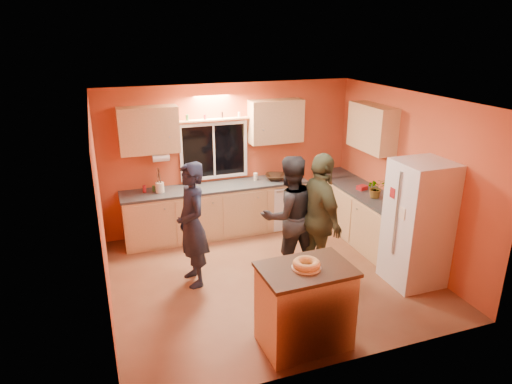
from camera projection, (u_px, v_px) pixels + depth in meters
name	position (u px, v px, depth m)	size (l,w,h in m)	color
ground	(270.00, 276.00, 6.77)	(4.50, 4.50, 0.00)	brown
room_shell	(269.00, 163.00, 6.62)	(4.54, 4.04, 2.61)	#C85733
back_counter	(237.00, 208.00, 8.13)	(4.23, 0.62, 0.90)	tan
right_counter	(368.00, 218.00, 7.67)	(0.62, 1.84, 0.90)	tan
refrigerator	(418.00, 224.00, 6.35)	(0.72, 0.70, 1.80)	silver
island	(305.00, 306.00, 5.16)	(1.04, 0.73, 0.99)	tan
bundt_pastry	(306.00, 264.00, 4.98)	(0.31, 0.31, 0.09)	tan
person_left	(192.00, 225.00, 6.31)	(0.65, 0.43, 1.79)	black
person_center	(289.00, 215.00, 6.63)	(0.87, 0.68, 1.80)	black
person_right	(320.00, 219.00, 6.40)	(1.11, 0.46, 1.89)	#3B3D27
mixing_bowl	(276.00, 177.00, 8.19)	(0.38, 0.38, 0.09)	black
utensil_crock	(160.00, 187.00, 7.53)	(0.14, 0.14, 0.17)	#ECE2C6
potted_plant	(376.00, 188.00, 7.27)	(0.29, 0.26, 0.33)	gray
red_box	(362.00, 188.00, 7.67)	(0.16, 0.12, 0.07)	maroon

